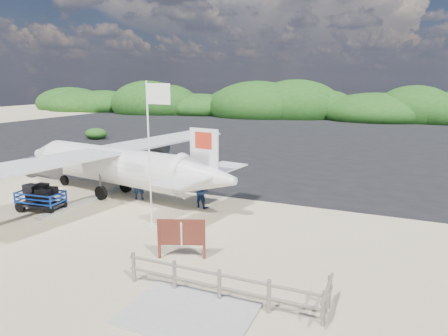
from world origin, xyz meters
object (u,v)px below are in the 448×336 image
Objects in this scene: signboard at (182,258)px; crew_b at (201,190)px; baggage_cart at (42,211)px; flagpole at (152,225)px; crew_a at (138,182)px.

crew_b reaches higher than signboard.
baggage_cart is 6.17m from flagpole.
flagpole reaches higher than baggage_cart.
crew_a is at bearing 132.64° from flagpole.
crew_b is at bearing 165.57° from crew_a.
signboard is (9.05, -2.00, 0.00)m from baggage_cart.
flagpole is at bearing -0.58° from baggage_cart.
baggage_cart is 7.99m from crew_b.
signboard is at bearing -17.39° from baggage_cart.
baggage_cart is 1.30× the size of signboard.
flagpole is 3.51× the size of crew_b.
flagpole is 3.42× the size of signboard.
flagpole is at bearing 87.53° from crew_b.
baggage_cart is at bearing 146.45° from signboard.
flagpole is 3.21× the size of crew_a.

